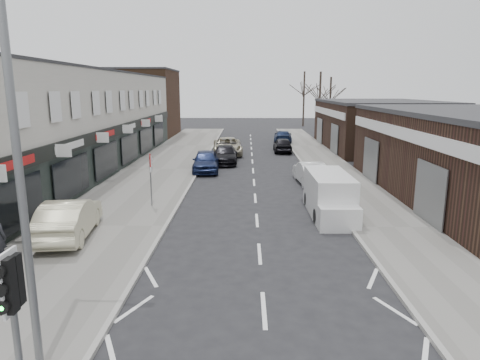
{
  "coord_description": "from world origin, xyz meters",
  "views": [
    {
      "loc": [
        -0.48,
        -8.51,
        5.81
      ],
      "look_at": [
        -0.71,
        6.54,
        2.6
      ],
      "focal_mm": 32.0,
      "sensor_mm": 36.0,
      "label": 1
    }
  ],
  "objects_px": {
    "street_lamp": "(27,155)",
    "parked_car_left_c": "(228,146)",
    "parked_car_left_b": "(225,155)",
    "parked_car_right_b": "(283,145)",
    "white_van": "(329,196)",
    "sedan_on_pavement": "(69,218)",
    "parked_car_right_a": "(310,173)",
    "parked_car_right_c": "(283,137)",
    "traffic_light": "(11,297)",
    "parked_car_left_a": "(206,161)",
    "warning_sign": "(151,164)"
  },
  "relations": [
    {
      "from": "street_lamp",
      "to": "parked_car_left_c",
      "type": "height_order",
      "value": "street_lamp"
    },
    {
      "from": "parked_car_left_b",
      "to": "parked_car_right_b",
      "type": "relative_size",
      "value": 1.18
    },
    {
      "from": "white_van",
      "to": "sedan_on_pavement",
      "type": "relative_size",
      "value": 1.09
    },
    {
      "from": "parked_car_right_a",
      "to": "parked_car_right_c",
      "type": "distance_m",
      "value": 20.61
    },
    {
      "from": "traffic_light",
      "to": "parked_car_left_b",
      "type": "bearing_deg",
      "value": 85.36
    },
    {
      "from": "street_lamp",
      "to": "parked_car_right_a",
      "type": "distance_m",
      "value": 20.58
    },
    {
      "from": "parked_car_right_b",
      "to": "street_lamp",
      "type": "bearing_deg",
      "value": 78.02
    },
    {
      "from": "traffic_light",
      "to": "parked_car_left_c",
      "type": "xyz_separation_m",
      "value": [
        2.2,
        31.75,
        -1.65
      ]
    },
    {
      "from": "street_lamp",
      "to": "parked_car_right_a",
      "type": "relative_size",
      "value": 1.88
    },
    {
      "from": "sedan_on_pavement",
      "to": "white_van",
      "type": "bearing_deg",
      "value": -169.3
    },
    {
      "from": "parked_car_left_a",
      "to": "sedan_on_pavement",
      "type": "bearing_deg",
      "value": -109.06
    },
    {
      "from": "traffic_light",
      "to": "street_lamp",
      "type": "relative_size",
      "value": 0.39
    },
    {
      "from": "warning_sign",
      "to": "parked_car_left_a",
      "type": "bearing_deg",
      "value": 79.61
    },
    {
      "from": "sedan_on_pavement",
      "to": "parked_car_left_b",
      "type": "height_order",
      "value": "sedan_on_pavement"
    },
    {
      "from": "traffic_light",
      "to": "white_van",
      "type": "xyz_separation_m",
      "value": [
        7.8,
        12.93,
        -1.49
      ]
    },
    {
      "from": "white_van",
      "to": "parked_car_right_c",
      "type": "relative_size",
      "value": 1.07
    },
    {
      "from": "parked_car_left_a",
      "to": "white_van",
      "type": "bearing_deg",
      "value": -60.85
    },
    {
      "from": "parked_car_left_c",
      "to": "parked_car_right_b",
      "type": "xyz_separation_m",
      "value": [
        5.09,
        1.54,
        -0.07
      ]
    },
    {
      "from": "street_lamp",
      "to": "parked_car_right_b",
      "type": "distance_m",
      "value": 33.16
    },
    {
      "from": "parked_car_left_c",
      "to": "parked_car_right_c",
      "type": "relative_size",
      "value": 1.17
    },
    {
      "from": "parked_car_left_c",
      "to": "street_lamp",
      "type": "bearing_deg",
      "value": -98.23
    },
    {
      "from": "warning_sign",
      "to": "parked_car_right_a",
      "type": "relative_size",
      "value": 0.63
    },
    {
      "from": "parked_car_right_c",
      "to": "sedan_on_pavement",
      "type": "bearing_deg",
      "value": 75.06
    },
    {
      "from": "parked_car_right_c",
      "to": "parked_car_right_b",
      "type": "bearing_deg",
      "value": 89.52
    },
    {
      "from": "parked_car_right_a",
      "to": "parked_car_right_b",
      "type": "height_order",
      "value": "parked_car_right_a"
    },
    {
      "from": "traffic_light",
      "to": "parked_car_left_a",
      "type": "bearing_deg",
      "value": 87.57
    },
    {
      "from": "parked_car_left_a",
      "to": "parked_car_right_a",
      "type": "relative_size",
      "value": 1.06
    },
    {
      "from": "warning_sign",
      "to": "parked_car_right_c",
      "type": "height_order",
      "value": "warning_sign"
    },
    {
      "from": "parked_car_right_a",
      "to": "parked_car_right_b",
      "type": "bearing_deg",
      "value": -91.69
    },
    {
      "from": "parked_car_left_b",
      "to": "parked_car_right_b",
      "type": "distance_m",
      "value": 8.0
    },
    {
      "from": "parked_car_right_a",
      "to": "parked_car_right_c",
      "type": "height_order",
      "value": "parked_car_right_a"
    },
    {
      "from": "warning_sign",
      "to": "parked_car_right_b",
      "type": "xyz_separation_m",
      "value": [
        8.05,
        19.28,
        -1.51
      ]
    },
    {
      "from": "white_van",
      "to": "parked_car_right_c",
      "type": "height_order",
      "value": "white_van"
    },
    {
      "from": "traffic_light",
      "to": "parked_car_right_c",
      "type": "distance_m",
      "value": 41.16
    },
    {
      "from": "street_lamp",
      "to": "warning_sign",
      "type": "height_order",
      "value": "street_lamp"
    },
    {
      "from": "street_lamp",
      "to": "parked_car_left_a",
      "type": "relative_size",
      "value": 1.78
    },
    {
      "from": "warning_sign",
      "to": "parked_car_left_c",
      "type": "xyz_separation_m",
      "value": [
        2.96,
        17.74,
        -1.44
      ]
    },
    {
      "from": "warning_sign",
      "to": "sedan_on_pavement",
      "type": "xyz_separation_m",
      "value": [
        -2.25,
        -4.63,
        -1.32
      ]
    },
    {
      "from": "street_lamp",
      "to": "parked_car_left_c",
      "type": "relative_size",
      "value": 1.46
    },
    {
      "from": "warning_sign",
      "to": "parked_car_right_c",
      "type": "bearing_deg",
      "value": 71.81
    },
    {
      "from": "parked_car_right_a",
      "to": "parked_car_right_b",
      "type": "distance_m",
      "value": 13.56
    },
    {
      "from": "street_lamp",
      "to": "parked_car_right_b",
      "type": "xyz_separation_m",
      "value": [
        7.42,
        32.08,
        -3.93
      ]
    },
    {
      "from": "parked_car_right_b",
      "to": "sedan_on_pavement",
      "type": "bearing_deg",
      "value": 67.74
    },
    {
      "from": "sedan_on_pavement",
      "to": "parked_car_left_c",
      "type": "height_order",
      "value": "sedan_on_pavement"
    },
    {
      "from": "street_lamp",
      "to": "parked_car_right_b",
      "type": "relative_size",
      "value": 1.97
    },
    {
      "from": "parked_car_left_a",
      "to": "parked_car_left_c",
      "type": "distance_m",
      "value": 8.23
    },
    {
      "from": "traffic_light",
      "to": "parked_car_right_c",
      "type": "relative_size",
      "value": 0.66
    },
    {
      "from": "sedan_on_pavement",
      "to": "parked_car_left_c",
      "type": "xyz_separation_m",
      "value": [
        5.2,
        22.37,
        -0.12
      ]
    },
    {
      "from": "white_van",
      "to": "parked_car_right_c",
      "type": "distance_m",
      "value": 27.44
    },
    {
      "from": "parked_car_left_a",
      "to": "parked_car_right_a",
      "type": "bearing_deg",
      "value": -32.53
    }
  ]
}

